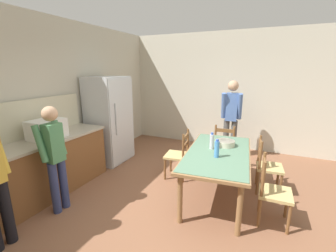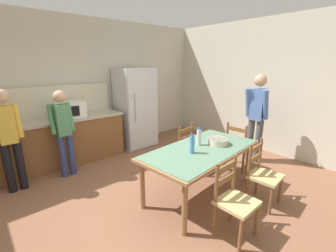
{
  "view_description": "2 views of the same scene",
  "coord_description": "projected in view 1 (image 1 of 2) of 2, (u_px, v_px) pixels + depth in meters",
  "views": [
    {
      "loc": [
        -2.61,
        -0.94,
        2.01
      ],
      "look_at": [
        0.31,
        0.39,
        1.19
      ],
      "focal_mm": 24.0,
      "sensor_mm": 36.0,
      "label": 1
    },
    {
      "loc": [
        -1.7,
        -2.28,
        1.96
      ],
      "look_at": [
        0.48,
        0.2,
        1.03
      ],
      "focal_mm": 24.0,
      "sensor_mm": 36.0,
      "label": 2
    }
  ],
  "objects": [
    {
      "name": "dining_table",
      "position": [
        218.0,
        156.0,
        3.5
      ],
      "size": [
        1.95,
        1.12,
        0.76
      ],
      "rotation": [
        0.0,
        0.0,
        0.1
      ],
      "color": "olive",
      "rests_on": "ground"
    },
    {
      "name": "microwave",
      "position": [
        47.0,
        129.0,
        3.53
      ],
      "size": [
        0.5,
        0.39,
        0.3
      ],
      "color": "white",
      "rests_on": "kitchen_counter"
    },
    {
      "name": "kitchen_counter",
      "position": [
        23.0,
        177.0,
        3.28
      ],
      "size": [
        2.88,
        0.66,
        0.93
      ],
      "color": "brown",
      "rests_on": "ground"
    },
    {
      "name": "chair_head_end",
      "position": [
        224.0,
        146.0,
        4.68
      ],
      "size": [
        0.43,
        0.45,
        0.91
      ],
      "rotation": [
        0.0,
        0.0,
        1.64
      ],
      "color": "brown",
      "rests_on": "ground"
    },
    {
      "name": "counter_splashback",
      "position": [
        1.0,
        124.0,
        3.22
      ],
      "size": [
        2.84,
        0.03,
        0.6
      ],
      "primitive_type": "cube",
      "color": "beige",
      "rests_on": "kitchen_counter"
    },
    {
      "name": "chair_side_near_left",
      "position": [
        272.0,
        192.0,
        2.94
      ],
      "size": [
        0.43,
        0.41,
        0.91
      ],
      "rotation": [
        0.0,
        0.0,
        0.03
      ],
      "color": "brown",
      "rests_on": "ground"
    },
    {
      "name": "serving_bowl",
      "position": [
        225.0,
        143.0,
        3.75
      ],
      "size": [
        0.32,
        0.32,
        0.09
      ],
      "color": "beige",
      "rests_on": "dining_table"
    },
    {
      "name": "chair_side_far_right",
      "position": [
        178.0,
        155.0,
        4.19
      ],
      "size": [
        0.46,
        0.45,
        0.91
      ],
      "rotation": [
        0.0,
        0.0,
        3.26
      ],
      "color": "brown",
      "rests_on": "ground"
    },
    {
      "name": "refrigerator",
      "position": [
        109.0,
        120.0,
        4.87
      ],
      "size": [
        0.82,
        0.73,
        1.85
      ],
      "color": "silver",
      "rests_on": "ground"
    },
    {
      "name": "person_at_counter",
      "position": [
        55.0,
        154.0,
        3.09
      ],
      "size": [
        0.38,
        0.27,
        1.53
      ],
      "rotation": [
        0.0,
        0.0,
        1.57
      ],
      "color": "navy",
      "rests_on": "ground"
    },
    {
      "name": "person_by_table",
      "position": [
        231.0,
        115.0,
        5.03
      ],
      "size": [
        0.32,
        0.46,
        1.76
      ],
      "rotation": [
        0.0,
        0.0,
        3.23
      ],
      "color": "#4C4C4C",
      "rests_on": "ground"
    },
    {
      "name": "ground_plane",
      "position": [
        184.0,
        215.0,
        3.17
      ],
      "size": [
        8.32,
        8.32,
        0.0
      ],
      "primitive_type": "plane",
      "color": "brown"
    },
    {
      "name": "wall_back",
      "position": [
        41.0,
        102.0,
        3.88
      ],
      "size": [
        6.52,
        0.12,
        2.9
      ],
      "primitive_type": "cube",
      "color": "beige",
      "rests_on": "ground"
    },
    {
      "name": "chair_side_near_right",
      "position": [
        267.0,
        166.0,
        3.71
      ],
      "size": [
        0.45,
        0.44,
        0.91
      ],
      "rotation": [
        0.0,
        0.0,
        0.09
      ],
      "color": "brown",
      "rests_on": "ground"
    },
    {
      "name": "bottle_off_centre",
      "position": [
        212.0,
        141.0,
        3.58
      ],
      "size": [
        0.07,
        0.07,
        0.27
      ],
      "color": "silver",
      "rests_on": "dining_table"
    },
    {
      "name": "bottle_near_centre",
      "position": [
        217.0,
        149.0,
        3.24
      ],
      "size": [
        0.07,
        0.07,
        0.27
      ],
      "color": "#4C8ED6",
      "rests_on": "dining_table"
    },
    {
      "name": "wall_right",
      "position": [
        230.0,
        91.0,
        5.69
      ],
      "size": [
        0.12,
        5.2,
        2.9
      ],
      "primitive_type": "cube",
      "color": "beige",
      "rests_on": "ground"
    }
  ]
}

